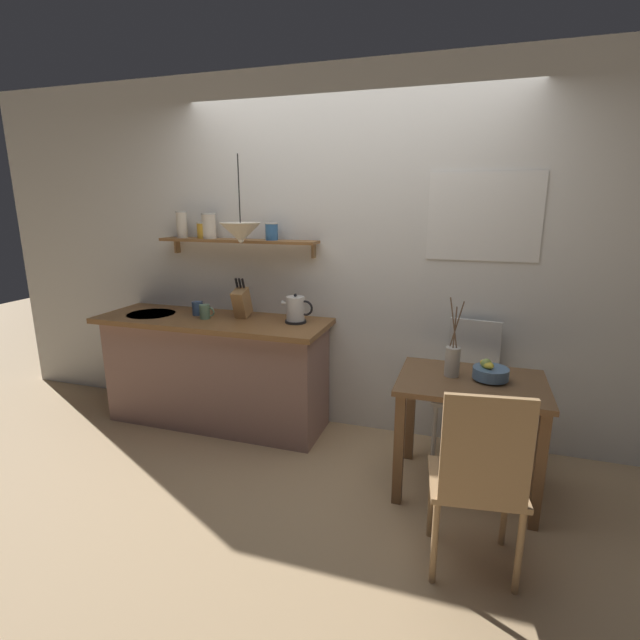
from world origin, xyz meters
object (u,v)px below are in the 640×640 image
(electric_kettle, at_px, (296,310))
(coffee_mug_spare, at_px, (205,312))
(pendant_lamp, at_px, (241,233))
(fruit_bowl, at_px, (490,372))
(knife_block, at_px, (242,302))
(coffee_mug_by_sink, at_px, (198,308))
(dining_chair_near, at_px, (479,476))
(dining_chair_far, at_px, (469,384))
(twig_vase, at_px, (452,360))
(dining_table, at_px, (470,402))

(electric_kettle, bearing_deg, coffee_mug_spare, -171.75)
(coffee_mug_spare, xyz_separation_m, pendant_lamp, (0.37, -0.08, 0.61))
(fruit_bowl, height_order, pendant_lamp, pendant_lamp)
(knife_block, height_order, coffee_mug_by_sink, knife_block)
(electric_kettle, distance_m, knife_block, 0.45)
(electric_kettle, bearing_deg, fruit_bowl, -15.28)
(dining_chair_near, bearing_deg, coffee_mug_by_sink, 152.67)
(fruit_bowl, xyz_separation_m, pendant_lamp, (-1.71, 0.20, 0.77))
(dining_chair_near, height_order, dining_chair_far, dining_chair_near)
(twig_vase, relative_size, coffee_mug_by_sink, 3.78)
(dining_chair_near, bearing_deg, twig_vase, 102.95)
(dining_table, relative_size, electric_kettle, 3.54)
(dining_table, height_order, fruit_bowl, fruit_bowl)
(fruit_bowl, distance_m, knife_block, 1.87)
(electric_kettle, height_order, knife_block, knife_block)
(coffee_mug_by_sink, distance_m, pendant_lamp, 0.80)
(dining_chair_near, xyz_separation_m, fruit_bowl, (0.04, 0.75, 0.24))
(dining_chair_near, distance_m, coffee_mug_spare, 2.31)
(coffee_mug_spare, distance_m, pendant_lamp, 0.72)
(fruit_bowl, relative_size, electric_kettle, 0.86)
(twig_vase, height_order, knife_block, twig_vase)
(twig_vase, xyz_separation_m, pendant_lamp, (-1.49, 0.19, 0.72))
(coffee_mug_spare, relative_size, pendant_lamp, 0.21)
(twig_vase, distance_m, pendant_lamp, 1.66)
(dining_chair_near, height_order, electric_kettle, electric_kettle)
(knife_block, distance_m, coffee_mug_spare, 0.29)
(dining_chair_far, distance_m, knife_block, 1.78)
(coffee_mug_by_sink, relative_size, coffee_mug_spare, 1.03)
(coffee_mug_spare, bearing_deg, pendant_lamp, -11.52)
(dining_chair_near, xyz_separation_m, twig_vase, (-0.18, 0.76, 0.29))
(dining_chair_near, height_order, twig_vase, twig_vase)
(coffee_mug_by_sink, bearing_deg, coffee_mug_spare, -36.71)
(dining_table, relative_size, dining_chair_far, 0.89)
(dining_chair_near, bearing_deg, dining_table, 94.36)
(dining_chair_near, relative_size, twig_vase, 2.01)
(fruit_bowl, relative_size, coffee_mug_spare, 1.66)
(dining_table, height_order, electric_kettle, electric_kettle)
(coffee_mug_by_sink, height_order, coffee_mug_spare, coffee_mug_spare)
(dining_table, height_order, dining_chair_near, dining_chair_near)
(dining_chair_far, relative_size, pendant_lamp, 1.62)
(coffee_mug_by_sink, distance_m, coffee_mug_spare, 0.15)
(dining_chair_near, distance_m, coffee_mug_by_sink, 2.46)
(pendant_lamp, bearing_deg, dining_chair_far, 8.10)
(dining_table, height_order, twig_vase, twig_vase)
(electric_kettle, height_order, pendant_lamp, pendant_lamp)
(dining_chair_far, relative_size, coffee_mug_spare, 7.72)
(knife_block, height_order, pendant_lamp, pendant_lamp)
(dining_table, xyz_separation_m, twig_vase, (-0.12, 0.04, 0.24))
(fruit_bowl, xyz_separation_m, twig_vase, (-0.22, 0.01, 0.05))
(dining_chair_far, xyz_separation_m, knife_block, (-1.71, -0.04, 0.48))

